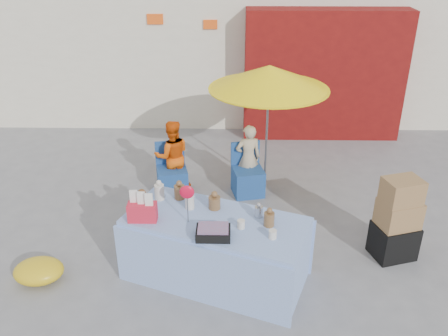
{
  "coord_description": "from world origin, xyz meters",
  "views": [
    {
      "loc": [
        0.33,
        -5.24,
        3.95
      ],
      "look_at": [
        0.24,
        0.6,
        1.0
      ],
      "focal_mm": 38.0,
      "sensor_mm": 36.0,
      "label": 1
    }
  ],
  "objects_px": {
    "umbrella": "(269,78)",
    "box_stack": "(397,222)",
    "vendor_orange": "(172,156)",
    "market_table": "(215,248)",
    "chair_left": "(172,179)",
    "chair_right": "(248,179)",
    "vendor_beige": "(248,158)"
  },
  "relations": [
    {
      "from": "market_table",
      "to": "umbrella",
      "type": "xyz_separation_m",
      "value": [
        0.77,
        2.42,
        1.45
      ]
    },
    {
      "from": "chair_left",
      "to": "vendor_beige",
      "type": "distance_m",
      "value": 1.3
    },
    {
      "from": "vendor_beige",
      "to": "box_stack",
      "type": "height_order",
      "value": "box_stack"
    },
    {
      "from": "umbrella",
      "to": "box_stack",
      "type": "relative_size",
      "value": 1.79
    },
    {
      "from": "chair_left",
      "to": "box_stack",
      "type": "height_order",
      "value": "box_stack"
    },
    {
      "from": "vendor_orange",
      "to": "box_stack",
      "type": "xyz_separation_m",
      "value": [
        3.14,
        -1.8,
        -0.07
      ]
    },
    {
      "from": "market_table",
      "to": "chair_left",
      "type": "bearing_deg",
      "value": 131.33
    },
    {
      "from": "market_table",
      "to": "umbrella",
      "type": "relative_size",
      "value": 1.17
    },
    {
      "from": "market_table",
      "to": "chair_right",
      "type": "distance_m",
      "value": 2.19
    },
    {
      "from": "vendor_orange",
      "to": "box_stack",
      "type": "height_order",
      "value": "vendor_orange"
    },
    {
      "from": "umbrella",
      "to": "box_stack",
      "type": "bearing_deg",
      "value": -50.84
    },
    {
      "from": "chair_right",
      "to": "vendor_orange",
      "type": "distance_m",
      "value": 1.3
    },
    {
      "from": "market_table",
      "to": "chair_right",
      "type": "height_order",
      "value": "market_table"
    },
    {
      "from": "market_table",
      "to": "box_stack",
      "type": "distance_m",
      "value": 2.41
    },
    {
      "from": "chair_right",
      "to": "box_stack",
      "type": "relative_size",
      "value": 0.73
    },
    {
      "from": "chair_left",
      "to": "vendor_beige",
      "type": "relative_size",
      "value": 0.73
    },
    {
      "from": "chair_left",
      "to": "chair_right",
      "type": "xyz_separation_m",
      "value": [
        1.25,
        0.0,
        0.0
      ]
    },
    {
      "from": "box_stack",
      "to": "vendor_orange",
      "type": "bearing_deg",
      "value": 150.13
    },
    {
      "from": "chair_left",
      "to": "vendor_beige",
      "type": "xyz_separation_m",
      "value": [
        1.25,
        0.13,
        0.32
      ]
    },
    {
      "from": "chair_right",
      "to": "vendor_orange",
      "type": "bearing_deg",
      "value": 161.16
    },
    {
      "from": "market_table",
      "to": "chair_left",
      "type": "distance_m",
      "value": 2.28
    },
    {
      "from": "umbrella",
      "to": "market_table",
      "type": "bearing_deg",
      "value": -107.59
    },
    {
      "from": "vendor_beige",
      "to": "chair_left",
      "type": "bearing_deg",
      "value": -6.54
    },
    {
      "from": "vendor_beige",
      "to": "box_stack",
      "type": "bearing_deg",
      "value": 123.68
    },
    {
      "from": "vendor_beige",
      "to": "box_stack",
      "type": "relative_size",
      "value": 0.99
    },
    {
      "from": "vendor_orange",
      "to": "umbrella",
      "type": "relative_size",
      "value": 0.58
    },
    {
      "from": "chair_right",
      "to": "box_stack",
      "type": "height_order",
      "value": "box_stack"
    },
    {
      "from": "chair_right",
      "to": "box_stack",
      "type": "bearing_deg",
      "value": -54.05
    },
    {
      "from": "umbrella",
      "to": "box_stack",
      "type": "height_order",
      "value": "umbrella"
    },
    {
      "from": "vendor_beige",
      "to": "umbrella",
      "type": "relative_size",
      "value": 0.55
    },
    {
      "from": "chair_left",
      "to": "chair_right",
      "type": "distance_m",
      "value": 1.25
    },
    {
      "from": "vendor_orange",
      "to": "umbrella",
      "type": "height_order",
      "value": "umbrella"
    }
  ]
}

